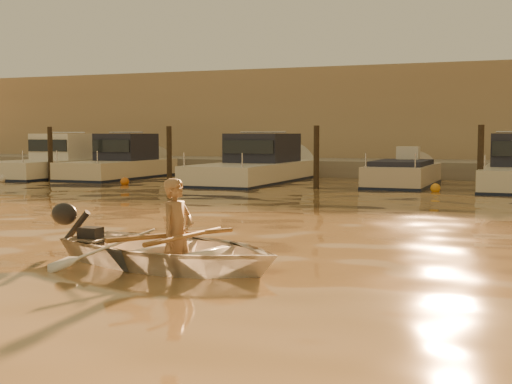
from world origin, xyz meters
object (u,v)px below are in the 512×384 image
at_px(dinghy, 171,250).
at_px(person, 177,235).
at_px(moored_boat_3, 403,179).
at_px(waterfront_building, 399,120).
at_px(moored_boat_0, 58,161).
at_px(moored_boat_2, 255,165).
at_px(moored_boat_1, 119,162).

height_order(dinghy, person, person).
distance_m(moored_boat_3, waterfront_building, 11.42).
height_order(person, waterfront_building, waterfront_building).
xyz_separation_m(dinghy, moored_boat_0, (-13.81, 15.86, 0.41)).
relative_size(moored_boat_2, moored_boat_3, 1.51).
xyz_separation_m(moored_boat_1, moored_boat_2, (5.78, 0.00, 0.00)).
bearing_deg(moored_boat_0, moored_boat_2, 0.00).
distance_m(moored_boat_0, waterfront_building, 16.26).
distance_m(person, moored_boat_3, 15.88).
relative_size(moored_boat_3, waterfront_building, 0.12).
bearing_deg(waterfront_building, moored_boat_1, -129.12).
height_order(dinghy, moored_boat_0, moored_boat_0).
bearing_deg(waterfront_building, moored_boat_3, -78.85).
distance_m(person, moored_boat_2, 16.72).
bearing_deg(person, waterfront_building, 15.91).
relative_size(moored_boat_1, moored_boat_3, 1.17).
relative_size(dinghy, moored_boat_0, 0.43).
bearing_deg(moored_boat_2, person, -71.77).
xyz_separation_m(moored_boat_0, moored_boat_2, (8.68, 0.00, 0.00)).
bearing_deg(waterfront_building, person, -85.61).
height_order(moored_boat_1, waterfront_building, waterfront_building).
bearing_deg(moored_boat_2, moored_boat_1, 180.00).
bearing_deg(person, moored_boat_0, 52.73).
xyz_separation_m(person, moored_boat_0, (-13.90, 15.88, 0.20)).
bearing_deg(person, moored_boat_1, 46.26).
xyz_separation_m(dinghy, moored_boat_3, (0.20, 15.86, 0.01)).
height_order(person, moored_boat_0, moored_boat_0).
bearing_deg(dinghy, moored_boat_0, 52.56).
height_order(moored_boat_0, moored_boat_3, moored_boat_0).
distance_m(moored_boat_2, moored_boat_3, 5.35).
xyz_separation_m(moored_boat_2, waterfront_building, (3.17, 11.00, 1.77)).
xyz_separation_m(dinghy, moored_boat_2, (-5.13, 15.86, 0.41)).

